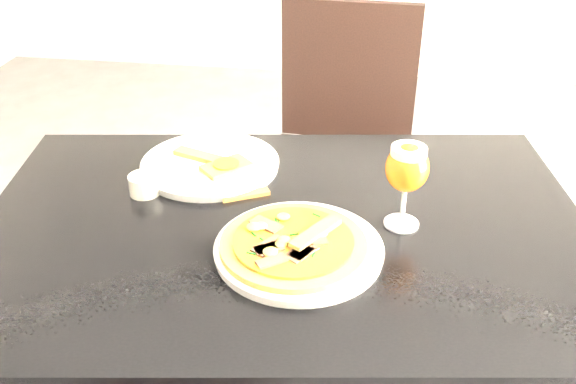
% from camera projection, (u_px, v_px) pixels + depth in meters
% --- Properties ---
extents(dining_table, '(1.30, 0.96, 0.75)m').
position_uv_depth(dining_table, '(284.00, 260.00, 1.31)').
color(dining_table, black).
rests_on(dining_table, ground).
extents(chair_far, '(0.47, 0.47, 0.96)m').
position_uv_depth(chair_far, '(340.00, 151.00, 2.01)').
color(chair_far, black).
rests_on(chair_far, ground).
extents(plate_main, '(0.41, 0.41, 0.02)m').
position_uv_depth(plate_main, '(299.00, 250.00, 1.17)').
color(plate_main, silver).
rests_on(plate_main, dining_table).
extents(pizza, '(0.27, 0.27, 0.03)m').
position_uv_depth(pizza, '(294.00, 243.00, 1.16)').
color(pizza, '#9C6325').
rests_on(pizza, plate_main).
extents(plate_second, '(0.36, 0.36, 0.02)m').
position_uv_depth(plate_second, '(210.00, 164.00, 1.45)').
color(plate_second, silver).
rests_on(plate_second, dining_table).
extents(crust_scraps, '(0.19, 0.14, 0.01)m').
position_uv_depth(crust_scraps, '(217.00, 163.00, 1.43)').
color(crust_scraps, '#9C6325').
rests_on(crust_scraps, plate_second).
extents(loose_crust, '(0.10, 0.07, 0.01)m').
position_uv_depth(loose_crust, '(246.00, 195.00, 1.34)').
color(loose_crust, '#9C6325').
rests_on(loose_crust, dining_table).
extents(sauce_cup, '(0.06, 0.06, 0.04)m').
position_uv_depth(sauce_cup, '(144.00, 184.00, 1.35)').
color(sauce_cup, beige).
rests_on(sauce_cup, dining_table).
extents(beer_glass, '(0.08, 0.08, 0.17)m').
position_uv_depth(beer_glass, '(407.00, 169.00, 1.19)').
color(beer_glass, silver).
rests_on(beer_glass, dining_table).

